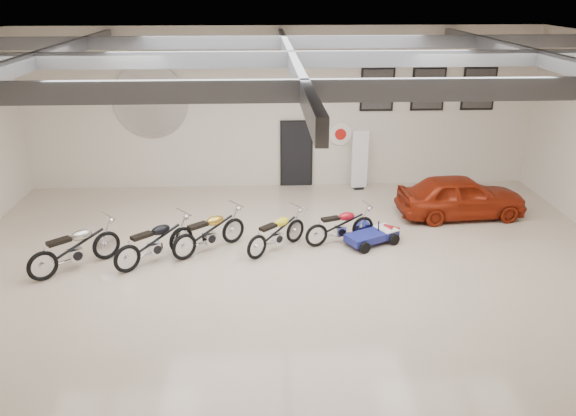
{
  "coord_description": "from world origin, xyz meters",
  "views": [
    {
      "loc": [
        -0.61,
        -11.37,
        6.14
      ],
      "look_at": [
        0.0,
        1.2,
        1.1
      ],
      "focal_mm": 35.0,
      "sensor_mm": 36.0,
      "label": 1
    }
  ],
  "objects_px": {
    "vintage_car": "(461,196)",
    "motorcycle_gold": "(209,231)",
    "banner_stand": "(360,160)",
    "go_kart": "(376,232)",
    "motorcycle_yellow": "(277,232)",
    "motorcycle_silver": "(74,247)",
    "motorcycle_red": "(340,225)",
    "motorcycle_black": "(154,241)"
  },
  "relations": [
    {
      "from": "motorcycle_gold",
      "to": "vintage_car",
      "type": "bearing_deg",
      "value": -23.07
    },
    {
      "from": "banner_stand",
      "to": "motorcycle_black",
      "type": "relative_size",
      "value": 0.92
    },
    {
      "from": "banner_stand",
      "to": "go_kart",
      "type": "distance_m",
      "value": 4.11
    },
    {
      "from": "motorcycle_black",
      "to": "motorcycle_red",
      "type": "relative_size",
      "value": 1.11
    },
    {
      "from": "motorcycle_silver",
      "to": "motorcycle_gold",
      "type": "relative_size",
      "value": 1.06
    },
    {
      "from": "motorcycle_red",
      "to": "go_kart",
      "type": "height_order",
      "value": "motorcycle_red"
    },
    {
      "from": "motorcycle_silver",
      "to": "go_kart",
      "type": "bearing_deg",
      "value": -32.73
    },
    {
      "from": "motorcycle_silver",
      "to": "motorcycle_red",
      "type": "distance_m",
      "value": 6.36
    },
    {
      "from": "motorcycle_silver",
      "to": "motorcycle_red",
      "type": "relative_size",
      "value": 1.16
    },
    {
      "from": "banner_stand",
      "to": "motorcycle_red",
      "type": "height_order",
      "value": "banner_stand"
    },
    {
      "from": "motorcycle_red",
      "to": "vintage_car",
      "type": "height_order",
      "value": "vintage_car"
    },
    {
      "from": "motorcycle_gold",
      "to": "motorcycle_red",
      "type": "xyz_separation_m",
      "value": [
        3.26,
        0.32,
        -0.05
      ]
    },
    {
      "from": "banner_stand",
      "to": "vintage_car",
      "type": "xyz_separation_m",
      "value": [
        2.47,
        -2.41,
        -0.35
      ]
    },
    {
      "from": "motorcycle_silver",
      "to": "motorcycle_yellow",
      "type": "height_order",
      "value": "motorcycle_silver"
    },
    {
      "from": "motorcycle_yellow",
      "to": "go_kart",
      "type": "distance_m",
      "value": 2.56
    },
    {
      "from": "banner_stand",
      "to": "go_kart",
      "type": "xyz_separation_m",
      "value": [
        -0.23,
        -4.05,
        -0.65
      ]
    },
    {
      "from": "go_kart",
      "to": "motorcycle_yellow",
      "type": "bearing_deg",
      "value": 158.52
    },
    {
      "from": "banner_stand",
      "to": "motorcycle_black",
      "type": "bearing_deg",
      "value": -145.29
    },
    {
      "from": "motorcycle_black",
      "to": "motorcycle_gold",
      "type": "height_order",
      "value": "motorcycle_black"
    },
    {
      "from": "banner_stand",
      "to": "motorcycle_red",
      "type": "bearing_deg",
      "value": -112.01
    },
    {
      "from": "banner_stand",
      "to": "motorcycle_gold",
      "type": "height_order",
      "value": "banner_stand"
    },
    {
      "from": "motorcycle_black",
      "to": "go_kart",
      "type": "bearing_deg",
      "value": -32.52
    },
    {
      "from": "motorcycle_silver",
      "to": "motorcycle_red",
      "type": "bearing_deg",
      "value": -30.88
    },
    {
      "from": "motorcycle_black",
      "to": "go_kart",
      "type": "height_order",
      "value": "motorcycle_black"
    },
    {
      "from": "go_kart",
      "to": "vintage_car",
      "type": "relative_size",
      "value": 0.47
    },
    {
      "from": "go_kart",
      "to": "motorcycle_silver",
      "type": "bearing_deg",
      "value": 160.52
    },
    {
      "from": "motorcycle_gold",
      "to": "motorcycle_yellow",
      "type": "relative_size",
      "value": 1.08
    },
    {
      "from": "motorcycle_black",
      "to": "vintage_car",
      "type": "xyz_separation_m",
      "value": [
        8.11,
        2.43,
        0.07
      ]
    },
    {
      "from": "banner_stand",
      "to": "motorcycle_yellow",
      "type": "relative_size",
      "value": 1.01
    },
    {
      "from": "vintage_car",
      "to": "motorcycle_gold",
      "type": "bearing_deg",
      "value": 101.4
    },
    {
      "from": "motorcycle_yellow",
      "to": "go_kart",
      "type": "height_order",
      "value": "motorcycle_yellow"
    },
    {
      "from": "motorcycle_silver",
      "to": "motorcycle_black",
      "type": "distance_m",
      "value": 1.78
    },
    {
      "from": "go_kart",
      "to": "motorcycle_black",
      "type": "bearing_deg",
      "value": 160.39
    },
    {
      "from": "vintage_car",
      "to": "go_kart",
      "type": "bearing_deg",
      "value": 117.32
    },
    {
      "from": "motorcycle_gold",
      "to": "go_kart",
      "type": "distance_m",
      "value": 4.19
    },
    {
      "from": "motorcycle_yellow",
      "to": "motorcycle_gold",
      "type": "bearing_deg",
      "value": 135.84
    },
    {
      "from": "motorcycle_gold",
      "to": "motorcycle_yellow",
      "type": "distance_m",
      "value": 1.65
    },
    {
      "from": "motorcycle_yellow",
      "to": "motorcycle_red",
      "type": "height_order",
      "value": "motorcycle_yellow"
    },
    {
      "from": "banner_stand",
      "to": "motorcycle_black",
      "type": "xyz_separation_m",
      "value": [
        -5.64,
        -4.84,
        -0.41
      ]
    },
    {
      "from": "motorcycle_red",
      "to": "motorcycle_gold",
      "type": "bearing_deg",
      "value": 166.61
    },
    {
      "from": "motorcycle_yellow",
      "to": "vintage_car",
      "type": "xyz_separation_m",
      "value": [
        5.24,
        1.93,
        0.11
      ]
    },
    {
      "from": "motorcycle_yellow",
      "to": "motorcycle_black",
      "type": "bearing_deg",
      "value": 147.08
    }
  ]
}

